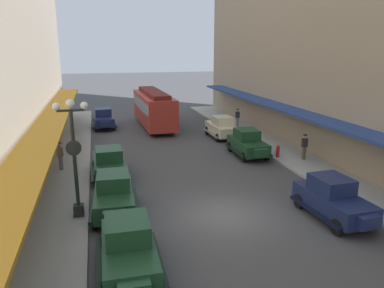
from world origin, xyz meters
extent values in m
plane|color=#424244|center=(0.00, 0.00, 0.00)|extent=(200.00, 200.00, 0.00)
cube|color=#A8A59E|center=(-7.50, 0.00, 0.07)|extent=(3.00, 60.00, 0.15)
cube|color=#A8A59E|center=(7.50, 0.00, 0.07)|extent=(3.00, 60.00, 0.15)
cube|color=orange|center=(-8.10, 0.00, 3.00)|extent=(1.80, 54.00, 0.16)
cube|color=navy|center=(8.10, 0.00, 3.00)|extent=(1.80, 54.00, 0.16)
cube|color=#193D23|center=(-4.85, 1.42, 0.74)|extent=(1.87, 3.97, 0.80)
cube|color=#193D23|center=(-4.84, 1.67, 1.49)|extent=(1.51, 1.76, 0.70)
cube|color=#8C9EA8|center=(-4.84, 1.67, 1.49)|extent=(1.44, 1.72, 0.42)
cube|color=#193D23|center=(-4.94, -0.70, 0.79)|extent=(0.95, 0.40, 0.52)
cube|color=black|center=(-3.90, 1.38, 0.42)|extent=(0.39, 3.52, 0.12)
cube|color=black|center=(-5.80, 1.47, 0.42)|extent=(0.39, 3.52, 0.12)
cylinder|color=black|center=(-4.10, 0.02, 0.34)|extent=(0.25, 0.69, 0.68)
cylinder|color=black|center=(-5.71, 0.10, 0.34)|extent=(0.25, 0.69, 0.68)
cylinder|color=black|center=(-3.98, 2.75, 0.34)|extent=(0.25, 0.69, 0.68)
cylinder|color=black|center=(-5.59, 2.82, 0.34)|extent=(0.25, 0.69, 0.68)
cube|color=#19234C|center=(-4.81, 20.56, 0.74)|extent=(1.88, 3.97, 0.80)
cube|color=#19234C|center=(-4.82, 20.81, 1.49)|extent=(1.52, 1.76, 0.70)
cube|color=#8C9EA8|center=(-4.82, 20.81, 1.49)|extent=(1.44, 1.73, 0.42)
cube|color=#19234C|center=(-4.71, 18.43, 0.79)|extent=(0.95, 0.40, 0.52)
cube|color=black|center=(-3.86, 20.61, 0.42)|extent=(0.40, 3.52, 0.12)
cube|color=black|center=(-5.76, 20.52, 0.42)|extent=(0.40, 3.52, 0.12)
cylinder|color=black|center=(-3.94, 19.24, 0.34)|extent=(0.25, 0.69, 0.68)
cylinder|color=black|center=(-5.55, 19.16, 0.34)|extent=(0.25, 0.69, 0.68)
cylinder|color=black|center=(-4.06, 21.96, 0.34)|extent=(0.25, 0.69, 0.68)
cylinder|color=black|center=(-5.68, 21.89, 0.34)|extent=(0.25, 0.69, 0.68)
cube|color=#19234C|center=(4.50, -1.50, 0.74)|extent=(1.87, 3.97, 0.80)
cube|color=#19234C|center=(4.49, -1.25, 1.49)|extent=(1.52, 1.76, 0.70)
cube|color=#8C9EA8|center=(4.49, -1.25, 1.49)|extent=(1.44, 1.73, 0.42)
cube|color=#19234C|center=(4.60, -3.63, 0.79)|extent=(0.95, 0.40, 0.52)
cube|color=black|center=(5.45, -1.46, 0.42)|extent=(0.40, 3.52, 0.12)
cube|color=black|center=(3.55, -1.55, 0.42)|extent=(0.40, 3.52, 0.12)
cylinder|color=black|center=(5.37, -2.83, 0.34)|extent=(0.25, 0.69, 0.68)
cylinder|color=black|center=(3.76, -2.90, 0.34)|extent=(0.25, 0.69, 0.68)
cylinder|color=black|center=(5.25, -0.10, 0.34)|extent=(0.25, 0.69, 0.68)
cylinder|color=black|center=(3.63, -0.17, 0.34)|extent=(0.25, 0.69, 0.68)
cube|color=#193D23|center=(-4.87, 6.40, 0.74)|extent=(1.81, 3.95, 0.80)
cube|color=#193D23|center=(-4.86, 6.15, 1.49)|extent=(1.49, 1.74, 0.70)
cube|color=#8C9EA8|center=(-4.86, 6.15, 1.49)|extent=(1.41, 1.70, 0.42)
cube|color=#193D23|center=(-4.93, 8.52, 0.79)|extent=(0.94, 0.39, 0.52)
cube|color=black|center=(-5.82, 6.37, 0.42)|extent=(0.34, 3.52, 0.12)
cube|color=black|center=(-3.92, 6.42, 0.42)|extent=(0.34, 3.52, 0.12)
cylinder|color=black|center=(-5.71, 7.74, 0.34)|extent=(0.24, 0.69, 0.68)
cylinder|color=black|center=(-4.10, 7.78, 0.34)|extent=(0.24, 0.69, 0.68)
cylinder|color=black|center=(-5.63, 5.01, 0.34)|extent=(0.24, 0.69, 0.68)
cylinder|color=black|center=(-4.02, 5.05, 0.34)|extent=(0.24, 0.69, 0.68)
cube|color=beige|center=(4.68, 14.18, 0.74)|extent=(1.78, 3.94, 0.80)
cube|color=beige|center=(4.69, 13.93, 1.49)|extent=(1.48, 1.73, 0.70)
cube|color=#8C9EA8|center=(4.69, 13.93, 1.49)|extent=(1.40, 1.70, 0.42)
cube|color=beige|center=(4.64, 16.31, 0.79)|extent=(0.94, 0.38, 0.52)
cube|color=#6D6856|center=(3.73, 14.15, 0.42)|extent=(0.32, 3.51, 0.12)
cube|color=#6D6856|center=(5.63, 14.20, 0.42)|extent=(0.32, 3.51, 0.12)
cylinder|color=black|center=(3.85, 15.52, 0.34)|extent=(0.23, 0.68, 0.68)
cylinder|color=black|center=(5.46, 15.56, 0.34)|extent=(0.23, 0.68, 0.68)
cylinder|color=black|center=(3.91, 12.79, 0.34)|extent=(0.23, 0.68, 0.68)
cylinder|color=black|center=(5.52, 12.83, 0.34)|extent=(0.23, 0.68, 0.68)
cube|color=#193D23|center=(4.69, 8.56, 0.74)|extent=(1.73, 3.91, 0.80)
cube|color=#193D23|center=(4.69, 8.81, 1.49)|extent=(1.45, 1.71, 0.70)
cube|color=#8C9EA8|center=(4.69, 8.81, 1.49)|extent=(1.38, 1.68, 0.42)
cube|color=#193D23|center=(4.67, 6.43, 0.79)|extent=(0.94, 0.37, 0.52)
cube|color=black|center=(5.64, 8.55, 0.42)|extent=(0.27, 3.51, 0.12)
cube|color=black|center=(3.74, 8.56, 0.42)|extent=(0.27, 3.51, 0.12)
cylinder|color=black|center=(5.48, 7.18, 0.34)|extent=(0.23, 0.68, 0.68)
cylinder|color=black|center=(3.87, 7.20, 0.34)|extent=(0.23, 0.68, 0.68)
cylinder|color=black|center=(5.51, 9.91, 0.34)|extent=(0.23, 0.68, 0.68)
cylinder|color=black|center=(3.89, 9.93, 0.34)|extent=(0.23, 0.68, 0.68)
cube|color=#193D23|center=(-4.62, -3.43, 0.74)|extent=(1.76, 3.93, 0.80)
cube|color=#193D23|center=(-4.62, -3.18, 1.49)|extent=(1.47, 1.72, 0.70)
cube|color=#8C9EA8|center=(-4.62, -3.18, 1.49)|extent=(1.39, 1.69, 0.42)
cube|color=black|center=(-3.67, -3.45, 0.42)|extent=(0.30, 3.51, 0.12)
cube|color=black|center=(-5.57, -3.42, 0.42)|extent=(0.30, 3.51, 0.12)
cylinder|color=black|center=(-3.84, -4.81, 0.34)|extent=(0.23, 0.68, 0.68)
cylinder|color=black|center=(-3.79, -2.08, 0.34)|extent=(0.23, 0.68, 0.68)
cylinder|color=black|center=(-5.41, -2.05, 0.34)|extent=(0.23, 0.68, 0.68)
cube|color=#A52D23|center=(-0.14, 19.87, 1.75)|extent=(2.76, 9.67, 2.70)
cube|color=#5B1913|center=(-0.14, 19.87, 3.28)|extent=(1.74, 8.68, 0.36)
cube|color=#8C9EA8|center=(-0.14, 19.87, 2.22)|extent=(2.77, 8.90, 0.95)
cube|color=black|center=(-0.06, 16.99, 0.20)|extent=(2.03, 1.25, 0.40)
cube|color=black|center=(-0.22, 22.75, 0.20)|extent=(2.03, 1.25, 0.40)
cube|color=black|center=(-6.40, 1.26, 0.40)|extent=(0.44, 0.44, 0.50)
cylinder|color=black|center=(-6.40, 1.26, 2.75)|extent=(0.16, 0.16, 4.20)
cube|color=black|center=(-6.40, 1.26, 4.85)|extent=(1.10, 0.10, 0.10)
sphere|color=white|center=(-6.95, 1.26, 5.03)|extent=(0.32, 0.32, 0.32)
sphere|color=white|center=(-5.85, 1.26, 5.03)|extent=(0.32, 0.32, 0.32)
sphere|color=white|center=(-6.40, 1.26, 5.13)|extent=(0.36, 0.36, 0.36)
cylinder|color=black|center=(-6.40, 1.26, 3.25)|extent=(0.64, 0.18, 0.64)
cylinder|color=silver|center=(-6.40, 1.36, 3.25)|extent=(0.56, 0.02, 0.56)
cylinder|color=#B21E19|center=(6.35, 7.29, 0.50)|extent=(0.24, 0.24, 0.70)
sphere|color=#B21E19|center=(6.35, 7.29, 0.87)|extent=(0.20, 0.20, 0.20)
cylinder|color=slate|center=(7.33, 17.32, 0.57)|extent=(0.24, 0.24, 0.85)
cube|color=#26262D|center=(7.33, 17.32, 1.28)|extent=(0.36, 0.22, 0.56)
sphere|color=beige|center=(7.33, 17.32, 1.68)|extent=(0.22, 0.22, 0.22)
cylinder|color=black|center=(7.33, 17.32, 1.80)|extent=(0.28, 0.28, 0.04)
cylinder|color=#4C4238|center=(-8.55, 2.94, 0.57)|extent=(0.24, 0.24, 0.85)
cube|color=#8C6647|center=(-8.55, 2.94, 1.28)|extent=(0.36, 0.22, 0.56)
sphere|color=beige|center=(-8.55, 2.94, 1.68)|extent=(0.22, 0.22, 0.22)
cylinder|color=#4C4238|center=(7.77, 6.37, 0.57)|extent=(0.24, 0.24, 0.85)
cube|color=#26262D|center=(7.77, 6.37, 1.28)|extent=(0.36, 0.22, 0.56)
sphere|color=tan|center=(7.77, 6.37, 1.68)|extent=(0.22, 0.22, 0.22)
cylinder|color=black|center=(7.77, 6.37, 1.80)|extent=(0.28, 0.28, 0.04)
cylinder|color=slate|center=(-7.67, 8.16, 0.57)|extent=(0.24, 0.24, 0.85)
cube|color=#8C6647|center=(-7.67, 8.16, 1.28)|extent=(0.36, 0.22, 0.56)
sphere|color=tan|center=(-7.67, 8.16, 1.68)|extent=(0.22, 0.22, 0.22)
cylinder|color=black|center=(-7.67, 8.16, 1.80)|extent=(0.28, 0.28, 0.04)
camera|label=1|loc=(-5.33, -14.56, 7.35)|focal=34.57mm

